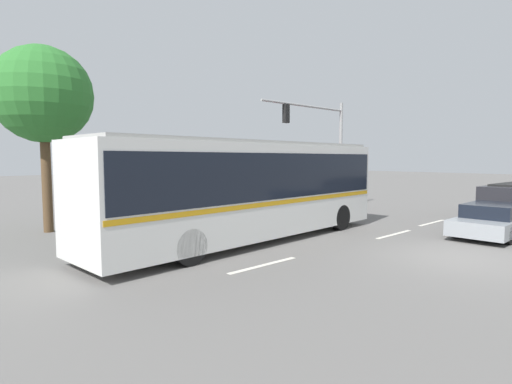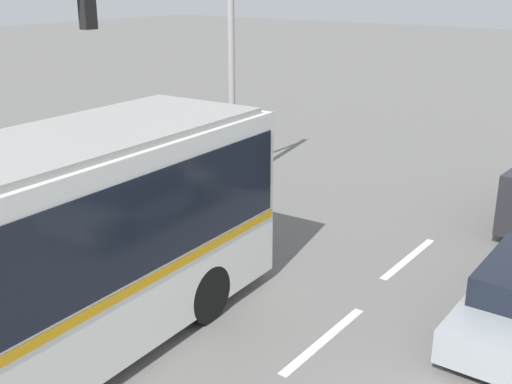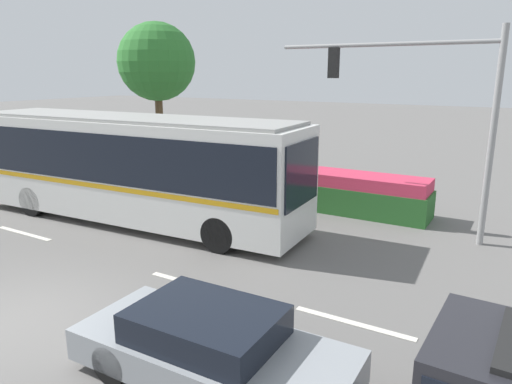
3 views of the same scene
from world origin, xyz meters
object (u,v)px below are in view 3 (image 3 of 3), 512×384
object	(u,v)px
city_bus	(131,162)
street_tree_left	(157,63)
sedan_foreground	(211,347)
traffic_light_pole	(432,99)

from	to	relation	value
city_bus	street_tree_left	world-z (taller)	street_tree_left
sedan_foreground	traffic_light_pole	world-z (taller)	traffic_light_pole
city_bus	sedan_foreground	bearing A→B (deg)	-40.96
city_bus	sedan_foreground	xyz separation A→B (m)	(7.05, -5.48, -1.36)
sedan_foreground	street_tree_left	size ratio (longest dim) A/B	0.64
street_tree_left	city_bus	bearing A→B (deg)	-55.06
city_bus	sedan_foreground	distance (m)	9.04
street_tree_left	sedan_foreground	bearing A→B (deg)	-45.93
traffic_light_pole	street_tree_left	xyz separation A→B (m)	(-12.92, 3.17, 1.18)
city_bus	sedan_foreground	size ratio (longest dim) A/B	2.66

